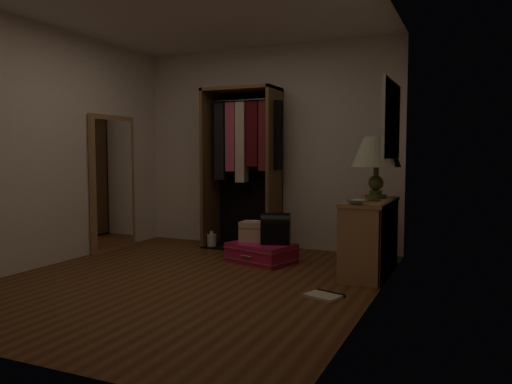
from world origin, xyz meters
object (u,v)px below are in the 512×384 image
(floor_mirror, at_px, (113,183))
(table_lamp, at_px, (376,153))
(open_wardrobe, at_px, (245,154))
(train_case, at_px, (256,231))
(black_bag, at_px, (276,228))
(console_bookshelf, at_px, (370,235))
(pink_suitcase, at_px, (261,253))
(white_jug, at_px, (212,241))

(floor_mirror, xyz_separation_m, table_lamp, (3.24, 0.28, 0.37))
(open_wardrobe, height_order, train_case, open_wardrobe)
(black_bag, bearing_deg, floor_mirror, 166.69)
(black_bag, bearing_deg, train_case, 154.71)
(train_case, bearing_deg, table_lamp, 2.99)
(console_bookshelf, relative_size, open_wardrobe, 0.55)
(pink_suitcase, bearing_deg, floor_mirror, -161.45)
(white_jug, bearing_deg, floor_mirror, -151.07)
(train_case, bearing_deg, floor_mirror, -179.43)
(open_wardrobe, bearing_deg, train_case, -55.82)
(pink_suitcase, height_order, table_lamp, table_lamp)
(open_wardrobe, xyz_separation_m, black_bag, (0.70, -0.68, -0.82))
(console_bookshelf, distance_m, pink_suitcase, 1.25)
(floor_mirror, distance_m, train_case, 1.99)
(console_bookshelf, relative_size, table_lamp, 1.73)
(train_case, distance_m, white_jug, 0.98)
(pink_suitcase, height_order, black_bag, black_bag)
(pink_suitcase, xyz_separation_m, white_jug, (-0.94, 0.55, -0.02))
(train_case, bearing_deg, console_bookshelf, -7.67)
(floor_mirror, distance_m, pink_suitcase, 2.16)
(console_bookshelf, distance_m, table_lamp, 0.86)
(open_wardrobe, distance_m, pink_suitcase, 1.42)
(white_jug, bearing_deg, black_bag, -25.07)
(black_bag, distance_m, table_lamp, 1.36)
(white_jug, bearing_deg, console_bookshelf, -14.77)
(console_bookshelf, bearing_deg, floor_mirror, -179.43)
(console_bookshelf, relative_size, white_jug, 5.20)
(console_bookshelf, height_order, open_wardrobe, open_wardrobe)
(console_bookshelf, bearing_deg, black_bag, 177.08)
(floor_mirror, bearing_deg, train_case, 3.93)
(floor_mirror, bearing_deg, table_lamp, 4.92)
(open_wardrobe, bearing_deg, console_bookshelf, -22.79)
(floor_mirror, xyz_separation_m, black_bag, (2.18, 0.09, -0.45))
(floor_mirror, bearing_deg, white_jug, 28.93)
(console_bookshelf, bearing_deg, open_wardrobe, 157.21)
(pink_suitcase, bearing_deg, white_jug, 166.82)
(train_case, bearing_deg, pink_suitcase, -39.62)
(white_jug, bearing_deg, train_case, -29.37)
(open_wardrobe, height_order, pink_suitcase, open_wardrobe)
(open_wardrobe, distance_m, black_bag, 1.28)
(open_wardrobe, relative_size, table_lamp, 3.17)
(open_wardrobe, xyz_separation_m, table_lamp, (1.76, -0.49, 0.01))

